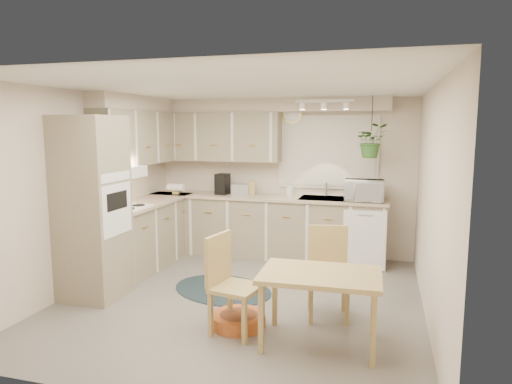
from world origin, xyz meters
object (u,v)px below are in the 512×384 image
Objects in this scene: dining_table at (320,309)px; microwave at (364,188)px; chair_left at (237,285)px; braided_rug at (223,289)px; pet_bed at (238,320)px; chair_back at (328,274)px.

microwave is at bearing 84.28° from dining_table.
chair_left is 1.28m from braided_rug.
chair_left is 0.73× the size of braided_rug.
pet_bed is 1.00× the size of microwave.
chair_back is 1.74× the size of pet_bed.
dining_table is 0.82× the size of braided_rug.
chair_left reaches higher than chair_back.
chair_back is (0.80, 0.60, -0.01)m from chair_left.
pet_bed is at bearing -156.89° from chair_left.
dining_table is 1.98× the size of pet_bed.
chair_left reaches higher than dining_table.
chair_back is at bearing -98.65° from microwave.
dining_table is at bearing 78.99° from chair_back.
dining_table is at bearing -96.94° from microwave.
microwave is (0.26, 2.56, 0.79)m from dining_table.
braided_rug is 2.41× the size of pet_bed.
pet_bed reaches higher than braided_rug.
microwave is at bearing 42.85° from braided_rug.
pet_bed is at bearing -61.48° from braided_rug.
chair_left reaches higher than pet_bed.
chair_left is 0.44m from pet_bed.
chair_back is 1.49m from braided_rug.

